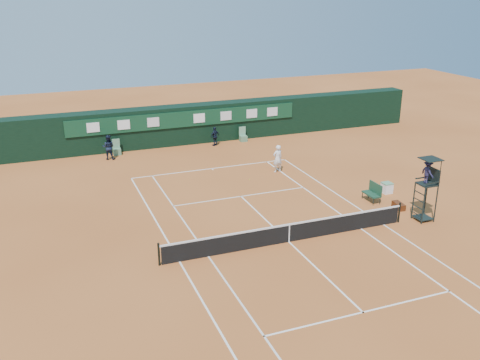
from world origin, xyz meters
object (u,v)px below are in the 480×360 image
Objects in this scene: tennis_net at (289,232)px; cooler at (387,188)px; player_bench at (373,191)px; umpire_chair at (428,176)px; player at (278,159)px.

cooler is (8.37, 3.78, -0.18)m from tennis_net.
player_bench reaches higher than cooler.
player_bench is at bearing 106.28° from umpire_chair.
player_bench is 1.77m from cooler.
player reaches higher than tennis_net.
umpire_chair is 2.85× the size of player_bench.
tennis_net is 10.42m from player.
player reaches higher than player_bench.
player_bench is 7.32m from player.
tennis_net is 6.94× the size of player.
tennis_net is at bearing -156.48° from player_bench.
player_bench is 1.86× the size of cooler.
player is (3.88, 9.66, 0.42)m from tennis_net.
umpire_chair is 1.84× the size of player.
tennis_net reaches higher than cooler.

